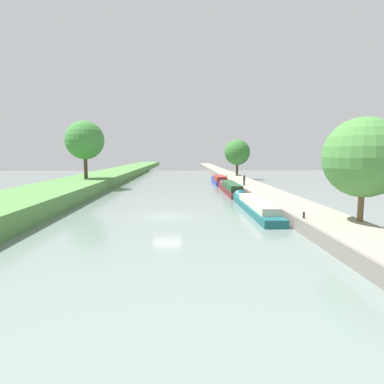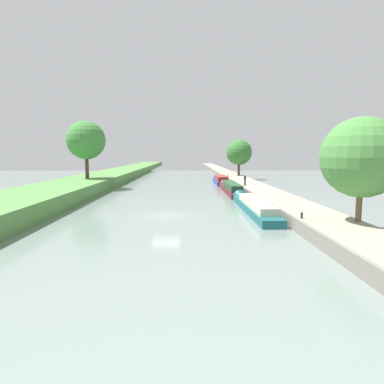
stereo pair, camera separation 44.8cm
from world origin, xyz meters
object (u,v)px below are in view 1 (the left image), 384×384
Objects in this scene: narrowboat_maroon at (230,188)px; narrowboat_blue at (219,180)px; mooring_bollard_far at (226,176)px; person_walking at (244,180)px; mooring_bollard_near at (304,215)px; narrowboat_teal at (254,205)px.

narrowboat_maroon is 1.39× the size of narrowboat_blue.
narrowboat_blue is 25.10× the size of mooring_bollard_far.
person_walking is 3.69× the size of mooring_bollard_far.
mooring_bollard_far is (0.00, 42.85, 0.00)m from mooring_bollard_near.
narrowboat_blue is (-0.11, 29.86, 0.07)m from narrowboat_teal.
person_walking is (2.06, 16.20, 1.26)m from narrowboat_teal.
narrowboat_blue is (-0.02, 14.17, -0.01)m from narrowboat_maroon.
person_walking is at bearing -89.17° from mooring_bollard_far.
person_walking is 18.14m from mooring_bollard_far.
person_walking reaches higher than narrowboat_blue.
person_walking is at bearing 82.75° from narrowboat_teal.
narrowboat_teal is 35.39× the size of mooring_bollard_far.
narrowboat_maroon is 34.81× the size of mooring_bollard_near.
mooring_bollard_near reaches higher than narrowboat_teal.
narrowboat_blue reaches higher than mooring_bollard_near.
mooring_bollard_near is 42.85m from mooring_bollard_far.
narrowboat_maroon is 34.81× the size of mooring_bollard_far.
narrowboat_teal is at bearing -93.00° from mooring_bollard_far.
narrowboat_teal is 29.86m from narrowboat_blue.
mooring_bollard_near is (1.89, -24.21, 0.53)m from narrowboat_maroon.
narrowboat_maroon is at bearing -89.92° from narrowboat_blue.
person_walking is at bearing -80.96° from narrowboat_blue.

